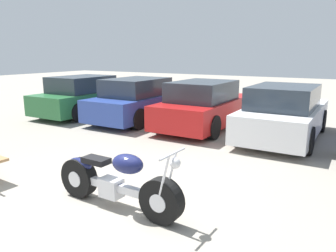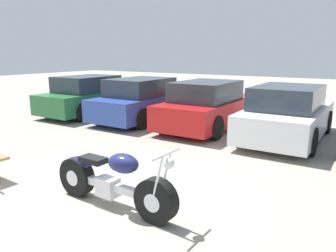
# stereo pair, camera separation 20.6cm
# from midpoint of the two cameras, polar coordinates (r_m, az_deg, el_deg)

# --- Properties ---
(ground_plane) EXTENTS (60.00, 60.00, 0.00)m
(ground_plane) POSITION_cam_midpoint_polar(r_m,az_deg,el_deg) (5.69, -11.43, -11.97)
(ground_plane) COLOR gray
(motorcycle) EXTENTS (2.30, 0.62, 1.06)m
(motorcycle) POSITION_cam_midpoint_polar(r_m,az_deg,el_deg) (5.13, -8.58, -9.49)
(motorcycle) COLOR black
(motorcycle) RESTS_ON ground_plane
(parked_car_green) EXTENTS (1.88, 4.30, 1.49)m
(parked_car_green) POSITION_cam_midpoint_polar(r_m,az_deg,el_deg) (13.17, -12.81, 5.10)
(parked_car_green) COLOR #286B38
(parked_car_green) RESTS_ON ground_plane
(parked_car_blue) EXTENTS (1.88, 4.30, 1.49)m
(parked_car_blue) POSITION_cam_midpoint_polar(r_m,az_deg,el_deg) (11.66, -3.72, 4.45)
(parked_car_blue) COLOR #2D479E
(parked_car_blue) RESTS_ON ground_plane
(parked_car_red) EXTENTS (1.88, 4.30, 1.49)m
(parked_car_red) POSITION_cam_midpoint_polar(r_m,az_deg,el_deg) (10.51, 7.62, 3.47)
(parked_car_red) COLOR red
(parked_car_red) RESTS_ON ground_plane
(parked_car_white) EXTENTS (1.88, 4.30, 1.49)m
(parked_car_white) POSITION_cam_midpoint_polar(r_m,az_deg,el_deg) (9.59, 20.71, 1.90)
(parked_car_white) COLOR white
(parked_car_white) RESTS_ON ground_plane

